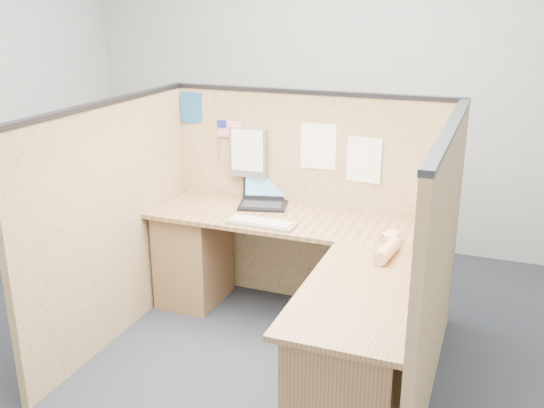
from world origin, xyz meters
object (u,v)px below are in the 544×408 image
at_px(laptop, 266,196).
at_px(mouse, 392,239).
at_px(l_desk, 299,294).
at_px(keyboard, 261,223).

height_order(laptop, mouse, laptop).
relative_size(l_desk, laptop, 5.04).
height_order(laptop, keyboard, laptop).
bearing_deg(mouse, l_desk, -159.53).
bearing_deg(keyboard, mouse, 1.14).
bearing_deg(l_desk, keyboard, 149.74).
distance_m(keyboard, mouse, 0.83).
relative_size(laptop, keyboard, 0.87).
distance_m(laptop, mouse, 1.05).
bearing_deg(laptop, l_desk, -67.34).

